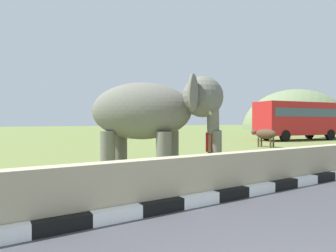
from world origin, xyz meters
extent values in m
cube|color=black|center=(-1.70, 3.66, 0.12)|extent=(0.90, 0.20, 0.24)
cube|color=white|center=(-0.80, 3.66, 0.12)|extent=(0.90, 0.20, 0.24)
cube|color=black|center=(0.10, 3.66, 0.12)|extent=(0.90, 0.20, 0.24)
cube|color=white|center=(1.00, 3.66, 0.12)|extent=(0.90, 0.20, 0.24)
cube|color=black|center=(1.90, 3.66, 0.12)|extent=(0.90, 0.20, 0.24)
cube|color=white|center=(2.80, 3.66, 0.12)|extent=(0.90, 0.20, 0.24)
cube|color=black|center=(3.70, 3.66, 0.12)|extent=(0.90, 0.20, 0.24)
cube|color=white|center=(4.60, 3.66, 0.12)|extent=(0.90, 0.20, 0.24)
cube|color=black|center=(5.50, 3.66, 0.12)|extent=(0.90, 0.20, 0.24)
cube|color=tan|center=(2.00, 3.96, 0.50)|extent=(28.00, 0.36, 1.00)
cylinder|color=#66665B|center=(2.12, 6.47, 0.73)|extent=(0.44, 0.44, 1.45)
cylinder|color=#66665B|center=(1.47, 5.85, 0.73)|extent=(0.44, 0.44, 1.45)
cylinder|color=#66665B|center=(0.95, 7.70, 0.73)|extent=(0.44, 0.44, 1.45)
cylinder|color=#66665B|center=(0.30, 7.08, 0.73)|extent=(0.44, 0.44, 1.45)
ellipsoid|color=#66665B|center=(1.21, 6.78, 2.05)|extent=(3.30, 3.35, 1.70)
sphere|color=#66665B|center=(2.50, 5.43, 2.43)|extent=(1.16, 1.16, 1.16)
ellipsoid|color=#D84C8C|center=(2.70, 5.22, 2.58)|extent=(0.71, 0.70, 0.44)
ellipsoid|color=#66665B|center=(2.96, 6.07, 2.48)|extent=(0.82, 0.80, 1.00)
ellipsoid|color=#66665B|center=(1.84, 4.99, 2.48)|extent=(0.82, 0.80, 1.00)
cylinder|color=#66665B|center=(2.70, 5.22, 1.88)|extent=(0.61, 0.61, 1.00)
cylinder|color=#66665B|center=(2.78, 5.13, 1.08)|extent=(0.43, 0.43, 0.83)
cone|color=beige|center=(2.86, 5.45, 1.98)|extent=(0.51, 0.49, 0.22)
cone|color=beige|center=(2.46, 5.07, 1.98)|extent=(0.51, 0.49, 0.22)
cylinder|color=navy|center=(3.17, 5.86, 0.41)|extent=(0.15, 0.15, 0.82)
cylinder|color=navy|center=(3.02, 5.72, 0.41)|extent=(0.15, 0.15, 0.82)
cube|color=red|center=(3.10, 5.79, 1.11)|extent=(0.46, 0.45, 0.58)
cylinder|color=#9E7251|center=(3.29, 5.97, 1.08)|extent=(0.16, 0.16, 0.53)
cylinder|color=#9E7251|center=(2.91, 5.61, 1.08)|extent=(0.16, 0.16, 0.53)
sphere|color=#9E7251|center=(3.10, 5.79, 1.54)|extent=(0.23, 0.23, 0.23)
cube|color=#B21E1E|center=(22.01, 15.52, 2.00)|extent=(8.98, 3.80, 3.00)
cube|color=#3F5160|center=(22.01, 15.52, 2.54)|extent=(8.30, 3.73, 0.76)
cylinder|color=black|center=(24.94, 16.23, 0.50)|extent=(1.03, 0.45, 1.00)
cylinder|color=black|center=(24.59, 13.96, 0.50)|extent=(1.03, 0.45, 1.00)
cylinder|color=black|center=(19.44, 17.08, 0.50)|extent=(1.03, 0.45, 1.00)
cylinder|color=black|center=(19.09, 14.81, 0.50)|extent=(1.03, 0.45, 1.00)
cylinder|color=black|center=(29.37, 16.80, 0.50)|extent=(1.04, 0.51, 1.00)
cylinder|color=#473323|center=(12.96, 12.42, 0.33)|extent=(0.12, 0.12, 0.65)
cylinder|color=#473323|center=(13.32, 12.48, 0.33)|extent=(0.12, 0.12, 0.65)
cylinder|color=#473323|center=(13.09, 11.53, 0.33)|extent=(0.12, 0.12, 0.65)
cylinder|color=#473323|center=(13.45, 11.59, 0.33)|extent=(0.12, 0.12, 0.65)
ellipsoid|color=#473323|center=(13.20, 12.00, 0.90)|extent=(0.81, 1.57, 0.66)
ellipsoid|color=#473323|center=(13.07, 12.93, 1.00)|extent=(0.31, 0.43, 0.32)
ellipsoid|color=#6B7B55|center=(55.00, 38.11, 0.00)|extent=(25.59, 20.47, 17.56)
camera|label=1|loc=(-2.68, -1.01, 1.73)|focal=30.97mm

